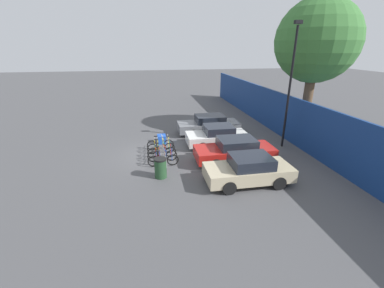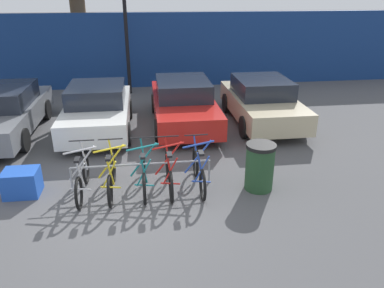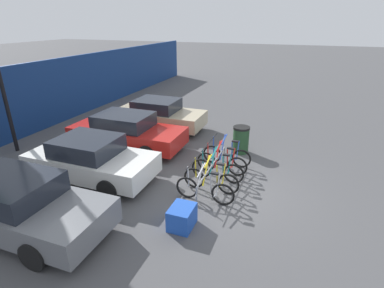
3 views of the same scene
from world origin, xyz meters
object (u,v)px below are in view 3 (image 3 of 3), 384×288
Objects in this scene: bicycle_yellow at (211,180)px; car_grey at (16,204)px; bicycle_blue at (227,155)px; trash_bin at (241,140)px; bicycle_silver at (205,189)px; bicycle_red at (222,163)px; bicycle_teal at (217,170)px; car_white at (91,159)px; car_red at (127,131)px; car_beige at (159,115)px; bike_rack at (212,167)px; cargo_crate at (182,217)px.

car_grey is (-3.29, 3.81, 0.31)m from bicycle_yellow.
trash_bin is at bearing -7.83° from bicycle_blue.
bicycle_silver and bicycle_red have the same top height.
trash_bin is at bearing -1.88° from bicycle_yellow.
bicycle_teal is 0.43× the size of car_white.
car_grey is 1.02× the size of car_red.
car_white is (-2.46, 3.75, 0.31)m from bicycle_blue.
car_beige reaches higher than bicycle_silver.
car_white is (2.67, -0.07, -0.00)m from car_grey.
bicycle_yellow is at bearing 175.87° from trash_bin.
bicycle_yellow is 0.38× the size of car_red.
bicycle_red is at bearing -40.30° from car_grey.
bicycle_red is 4.13m from car_red.
car_beige is (2.46, -0.16, -0.00)m from car_red.
car_red is (1.28, 4.05, 0.31)m from bicycle_teal.
trash_bin is (6.40, -4.04, -0.17)m from car_grey.
cargo_crate is at bearing 179.64° from bike_rack.
trash_bin is at bearing -74.90° from car_red.
trash_bin is (2.44, -0.22, 0.14)m from bicycle_teal.
cargo_crate is (-1.26, 0.16, -0.10)m from bicycle_silver.
bicycle_yellow is 3.12m from trash_bin.
car_white is (-0.02, 3.75, 0.31)m from bicycle_silver.
bicycle_red is (1.80, 0.00, 0.00)m from bicycle_silver.
trash_bin is at bearing -2.82° from bicycle_silver.
bicycle_silver and bicycle_blue have the same top height.
trash_bin is at bearing -46.81° from car_white.
bicycle_yellow reaches higher than trash_bin.
bicycle_yellow is 3.81m from car_white.
car_grey is at bearing 145.62° from bicycle_blue.
bicycle_yellow is at bearing -115.74° from car_red.
bicycle_blue is 3.70m from cargo_crate.
bicycle_silver is at bearing 178.44° from bicycle_red.
bicycle_teal and bicycle_red have the same top height.
car_grey reaches higher than bicycle_blue.
bike_rack is 4.13m from car_red.
car_white is 2.59m from car_red.
cargo_crate is at bearing 175.52° from trash_bin.
bicycle_red is 0.37× the size of car_grey.
trash_bin is at bearing -4.70° from bicycle_teal.
bicycle_silver is 1.00× the size of bicycle_yellow.
bike_rack is 0.61m from bicycle_red.
car_red is at bearing 2.63° from car_grey.
bike_rack is 0.18m from bicycle_teal.
car_red is 2.47m from car_beige.
cargo_crate is at bearing 173.21° from bicycle_silver.
car_grey reaches higher than bicycle_silver.
bicycle_silver is 6.35m from car_beige.
bicycle_yellow is 1.00× the size of bicycle_blue.
car_grey is at bearing 136.70° from bicycle_teal.
car_red is (2.55, 4.05, 0.31)m from bicycle_silver.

